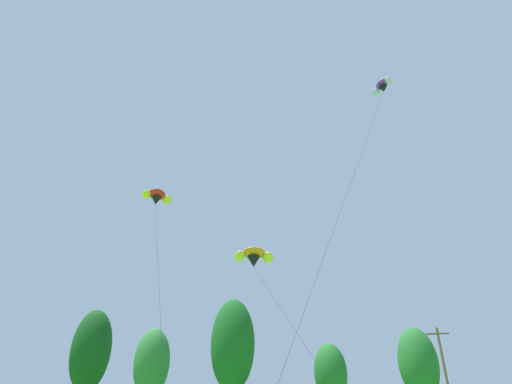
% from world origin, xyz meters
% --- Properties ---
extents(treeline_tree_a, '(5.89, 5.89, 15.16)m').
position_xyz_m(treeline_tree_a, '(-36.28, 58.83, 9.18)').
color(treeline_tree_a, '#472D19').
rests_on(treeline_tree_a, ground_plane).
extents(treeline_tree_b, '(4.94, 4.94, 11.62)m').
position_xyz_m(treeline_tree_b, '(-24.92, 56.63, 7.03)').
color(treeline_tree_b, '#472D19').
rests_on(treeline_tree_b, ground_plane).
extents(treeline_tree_c, '(5.78, 5.78, 14.74)m').
position_xyz_m(treeline_tree_c, '(-12.69, 54.70, 8.92)').
color(treeline_tree_c, '#472D19').
rests_on(treeline_tree_c, ground_plane).
extents(treeline_tree_d, '(4.27, 4.27, 9.14)m').
position_xyz_m(treeline_tree_d, '(-0.47, 58.65, 5.53)').
color(treeline_tree_d, '#472D19').
rests_on(treeline_tree_d, ground_plane).
extents(treeline_tree_e, '(4.58, 4.58, 10.28)m').
position_xyz_m(treeline_tree_e, '(10.09, 55.17, 6.22)').
color(treeline_tree_e, '#472D19').
rests_on(treeline_tree_e, ground_plane).
extents(utility_pole, '(2.20, 0.26, 9.02)m').
position_xyz_m(utility_pole, '(11.49, 47.53, 4.77)').
color(utility_pole, brown).
rests_on(utility_pole, ground_plane).
extents(parafoil_kite_high_red_yellow, '(8.57, 12.20, 16.39)m').
position_xyz_m(parafoil_kite_high_red_yellow, '(-11.93, 27.81, 17.28)').
color(parafoil_kite_high_red_yellow, red).
extents(parafoil_kite_mid_purple, '(8.65, 12.35, 24.22)m').
position_xyz_m(parafoil_kite_mid_purple, '(7.35, 27.54, 25.20)').
color(parafoil_kite_mid_purple, purple).
extents(parafoil_kite_far_orange, '(7.46, 11.62, 10.43)m').
position_xyz_m(parafoil_kite_far_orange, '(-3.46, 27.26, 11.29)').
color(parafoil_kite_far_orange, orange).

